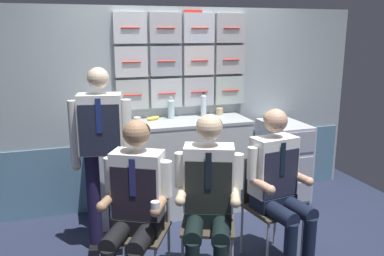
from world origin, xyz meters
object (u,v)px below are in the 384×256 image
Objects in this scene: crew_member_left at (135,202)px; folding_chair_by_counter at (266,195)px; crew_member_standing at (102,146)px; sparkling_bottle_green at (171,108)px; snack_banana at (153,118)px; service_trolley at (283,159)px; paper_cup_blue at (219,111)px; folding_chair_left at (142,216)px; folding_chair_right at (209,209)px; crew_member_by_counter at (279,181)px; crew_member_right at (208,194)px.

crew_member_left is 1.19m from folding_chair_by_counter.
crew_member_standing is 1.07m from sparkling_bottle_green.
sparkling_bottle_green is 0.22m from snack_banana.
paper_cup_blue is (-0.67, 0.27, 0.55)m from service_trolley.
crew_member_standing is (-0.15, 0.72, 0.22)m from crew_member_left.
service_trolley is at bearing 12.74° from crew_member_standing.
snack_banana reaches higher than folding_chair_left.
folding_chair_left is 1.51m from sparkling_bottle_green.
folding_chair_right is 1.44m from sparkling_bottle_green.
sparkling_bottle_green reaches higher than folding_chair_right.
crew_member_by_counter is 17.20× the size of paper_cup_blue.
service_trolley is 2.24m from crew_member_left.
crew_member_left reaches higher than snack_banana.
crew_member_standing reaches higher than crew_member_left.
folding_chair_right is at bearing -92.41° from sparkling_bottle_green.
snack_banana is (0.60, 0.68, 0.07)m from crew_member_standing.
crew_member_standing is at bearing 111.15° from folding_chair_left.
snack_banana is at bearing 73.64° from folding_chair_left.
folding_chair_left is at bearing -68.85° from crew_member_standing.
paper_cup_blue is at bearing 87.40° from folding_chair_by_counter.
crew_member_right reaches higher than paper_cup_blue.
folding_chair_right is 11.49× the size of paper_cup_blue.
crew_member_right is 1.48m from snack_banana.
folding_chair_right is 3.77× the size of sparkling_bottle_green.
crew_member_left is 1.50× the size of folding_chair_by_counter.
folding_chair_by_counter is (0.62, 0.26, -0.19)m from crew_member_right.
sparkling_bottle_green is 0.57m from paper_cup_blue.
sparkling_bottle_green is at bearing 65.47° from crew_member_left.
crew_member_left is (-0.08, -0.14, 0.18)m from folding_chair_left.
crew_member_standing is at bearing 101.56° from crew_member_left.
crew_member_by_counter is at bearing 2.61° from crew_member_left.
folding_chair_right is 1.05m from crew_member_standing.
folding_chair_left is (-1.81, -1.04, 0.05)m from service_trolley.
crew_member_by_counter is (0.65, 0.10, -0.01)m from crew_member_right.
service_trolley is at bearing -8.80° from snack_banana.
crew_member_left is 0.81× the size of crew_member_standing.
folding_chair_by_counter is at bearing 10.41° from crew_member_left.
folding_chair_left is 0.67× the size of crew_member_left.
sparkling_bottle_green is (-1.24, 0.24, 0.61)m from service_trolley.
crew_member_right is at bearing -94.48° from sparkling_bottle_green.
sparkling_bottle_green is (-0.50, 1.21, 0.56)m from folding_chair_by_counter.
crew_member_right is at bearing -114.27° from paper_cup_blue.
paper_cup_blue is at bearing 65.49° from folding_chair_right.
service_trolley is at bearing 40.00° from folding_chair_right.
service_trolley is at bearing 29.97° from folding_chair_left.
folding_chair_right is (0.59, 0.10, -0.18)m from crew_member_left.
crew_member_left is at bearing -114.53° from sparkling_bottle_green.
service_trolley reaches higher than folding_chair_left.
folding_chair_left is at bearing -114.04° from sparkling_bottle_green.
crew_member_by_counter is (0.59, -0.05, 0.18)m from folding_chair_right.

